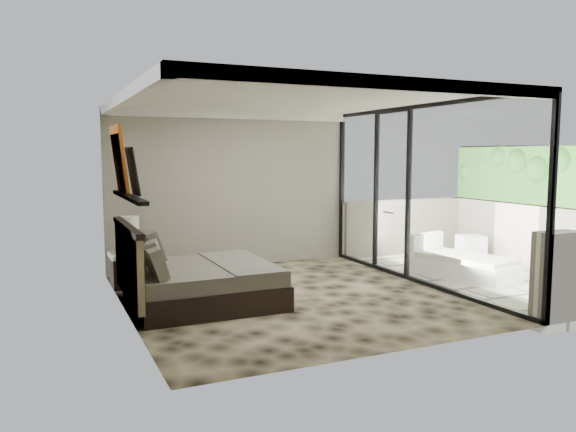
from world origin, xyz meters
name	(u,v)px	position (x,y,z in m)	size (l,w,h in m)	color
floor	(289,297)	(0.00, 0.00, 0.00)	(5.00, 5.00, 0.00)	black
ceiling	(289,99)	(0.00, 0.00, 2.79)	(4.50, 5.00, 0.02)	silver
back_wall	(233,189)	(0.00, 2.49, 1.40)	(4.50, 0.02, 2.80)	gray
left_wall	(125,206)	(-2.24, 0.00, 1.40)	(0.02, 5.00, 2.80)	gray
glass_wall	(420,195)	(2.25, 0.00, 1.40)	(0.08, 5.00, 2.80)	white
terrace_slab	(489,278)	(3.75, 0.00, -0.06)	(3.00, 5.00, 0.12)	beige
parapet_far	(548,237)	(5.10, 0.00, 0.55)	(0.30, 5.00, 1.10)	beige
foliage_hedge	(552,176)	(5.10, 0.00, 1.65)	(0.36, 4.60, 1.10)	#397624
picture_ledge	(129,197)	(-2.18, 0.10, 1.50)	(0.12, 2.20, 0.05)	black
bed	(195,281)	(-1.33, 0.17, 0.32)	(1.98, 1.92, 1.09)	black
nightstand	(129,268)	(-1.99, 1.62, 0.28)	(0.56, 0.56, 0.56)	black
table_lamp	(129,230)	(-1.98, 1.58, 0.89)	(0.31, 0.31, 0.57)	black
abstract_canvas	(119,159)	(-2.19, 0.78, 1.97)	(0.04, 0.90, 0.90)	#AF340F
framed_print	(133,171)	(-2.14, -0.02, 1.82)	(0.03, 0.50, 0.60)	black
ottoman	(471,247)	(4.45, 1.24, 0.23)	(0.46, 0.46, 0.46)	white
lounger	(461,265)	(3.16, 0.04, 0.20)	(1.24, 1.83, 0.66)	white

